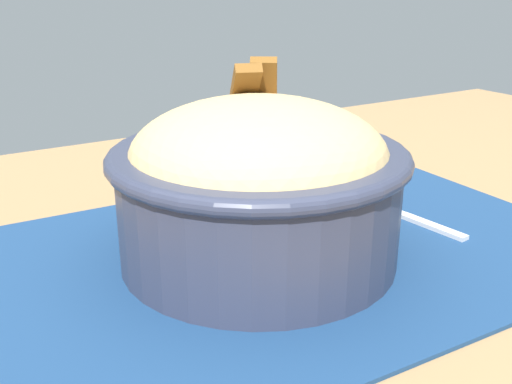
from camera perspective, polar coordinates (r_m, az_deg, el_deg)
table at (r=0.49m, az=3.67°, el=-12.25°), size 1.39×0.79×0.75m
placemat at (r=0.46m, az=3.84°, el=-5.27°), size 0.46×0.33×0.00m
bowl at (r=0.42m, az=-0.00°, el=1.28°), size 0.25×0.25×0.14m
fork at (r=0.53m, az=13.45°, el=-1.97°), size 0.03×0.13×0.00m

